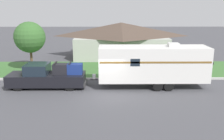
# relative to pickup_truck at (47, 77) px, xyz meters

# --- Properties ---
(ground_plane) EXTENTS (120.00, 120.00, 0.00)m
(ground_plane) POSITION_rel_pickup_truck_xyz_m (4.75, -1.71, -0.88)
(ground_plane) COLOR #47474C
(curb_strip) EXTENTS (80.00, 0.30, 0.14)m
(curb_strip) POSITION_rel_pickup_truck_xyz_m (4.75, 2.04, -0.81)
(curb_strip) COLOR #ADADA8
(curb_strip) RESTS_ON ground_plane
(lawn_strip) EXTENTS (80.00, 7.00, 0.03)m
(lawn_strip) POSITION_rel_pickup_truck_xyz_m (4.75, 5.69, -0.87)
(lawn_strip) COLOR #3D6B33
(lawn_strip) RESTS_ON ground_plane
(house_across_street) EXTENTS (12.07, 7.22, 4.29)m
(house_across_street) POSITION_rel_pickup_truck_xyz_m (6.35, 12.22, 1.34)
(house_across_street) COLOR #B2B2A8
(house_across_street) RESTS_ON ground_plane
(pickup_truck) EXTENTS (6.10, 2.03, 2.03)m
(pickup_truck) POSITION_rel_pickup_truck_xyz_m (0.00, 0.00, 0.00)
(pickup_truck) COLOR black
(pickup_truck) RESTS_ON ground_plane
(travel_trailer) EXTENTS (9.37, 2.29, 3.53)m
(travel_trailer) POSITION_rel_pickup_truck_xyz_m (8.34, -0.00, 1.03)
(travel_trailer) COLOR black
(travel_trailer) RESTS_ON ground_plane
(mailbox) EXTENTS (0.48, 0.20, 1.41)m
(mailbox) POSITION_rel_pickup_truck_xyz_m (13.97, 2.65, 0.20)
(mailbox) COLOR brown
(mailbox) RESTS_ON ground_plane
(tree_in_yard) EXTENTS (3.01, 3.01, 4.83)m
(tree_in_yard) POSITION_rel_pickup_truck_xyz_m (-2.85, 5.35, 2.44)
(tree_in_yard) COLOR brown
(tree_in_yard) RESTS_ON ground_plane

